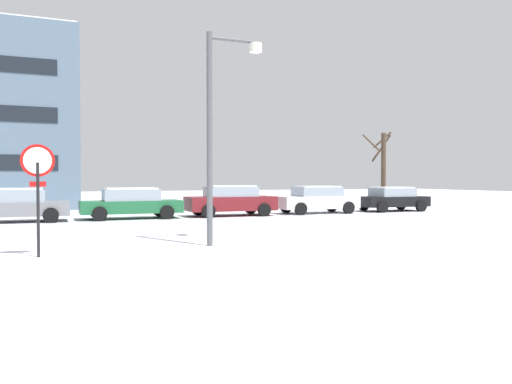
# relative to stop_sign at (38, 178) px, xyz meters

# --- Properties ---
(ground_plane) EXTENTS (120.00, 120.00, 0.00)m
(ground_plane) POSITION_rel_stop_sign_xyz_m (1.61, 2.19, -1.86)
(ground_plane) COLOR white
(road_surface) EXTENTS (80.00, 8.85, 0.00)m
(road_surface) POSITION_rel_stop_sign_xyz_m (1.61, 5.61, -1.86)
(road_surface) COLOR #B7BCC4
(road_surface) RESTS_ON ground
(stop_sign) EXTENTS (0.76, 0.12, 2.65)m
(stop_sign) POSITION_rel_stop_sign_xyz_m (0.00, 0.00, 0.00)
(stop_sign) COLOR black
(stop_sign) RESTS_ON ground
(street_lamp) EXTENTS (1.62, 0.36, 5.84)m
(street_lamp) POSITION_rel_stop_sign_xyz_m (4.61, 0.47, 1.69)
(street_lamp) COLOR #4C4F54
(street_lamp) RESTS_ON ground
(parked_car_gray) EXTENTS (4.35, 2.18, 1.44)m
(parked_car_gray) POSITION_rel_stop_sign_xyz_m (-0.98, 10.94, -1.13)
(parked_car_gray) COLOR slate
(parked_car_gray) RESTS_ON ground
(parked_car_green) EXTENTS (4.53, 2.03, 1.42)m
(parked_car_green) POSITION_rel_stop_sign_xyz_m (3.85, 10.93, -1.14)
(parked_car_green) COLOR #1E6038
(parked_car_green) RESTS_ON ground
(parked_car_maroon) EXTENTS (4.37, 2.11, 1.50)m
(parked_car_maroon) POSITION_rel_stop_sign_xyz_m (8.69, 10.91, -1.09)
(parked_car_maroon) COLOR maroon
(parked_car_maroon) RESTS_ON ground
(parked_car_white) EXTENTS (4.32, 2.01, 1.45)m
(parked_car_white) POSITION_rel_stop_sign_xyz_m (13.52, 10.88, -1.12)
(parked_car_white) COLOR white
(parked_car_white) RESTS_ON ground
(parked_car_black) EXTENTS (4.00, 2.05, 1.37)m
(parked_car_black) POSITION_rel_stop_sign_xyz_m (18.36, 10.88, -1.16)
(parked_car_black) COLOR black
(parked_car_black) RESTS_ON ground
(tree_far_mid) EXTENTS (1.78, 1.87, 4.83)m
(tree_far_mid) POSITION_rel_stop_sign_xyz_m (19.93, 13.91, 0.72)
(tree_far_mid) COLOR #423326
(tree_far_mid) RESTS_ON ground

